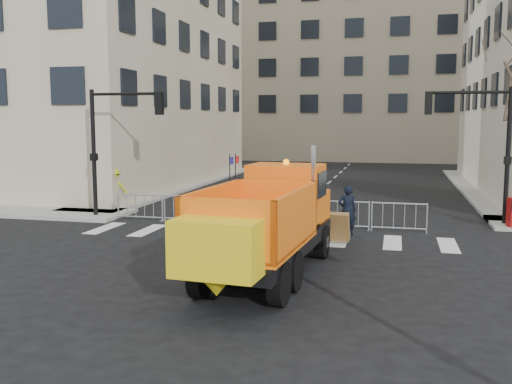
% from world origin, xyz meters
% --- Properties ---
extents(ground, '(120.00, 120.00, 0.00)m').
position_xyz_m(ground, '(0.00, 0.00, 0.00)').
color(ground, black).
rests_on(ground, ground).
extents(sidewalk_back, '(64.00, 5.00, 0.15)m').
position_xyz_m(sidewalk_back, '(0.00, 8.50, 0.07)').
color(sidewalk_back, gray).
rests_on(sidewalk_back, ground).
extents(building_far, '(30.00, 18.00, 24.00)m').
position_xyz_m(building_far, '(0.00, 52.00, 12.00)').
color(building_far, '#BCAC8F').
rests_on(building_far, ground).
extents(traffic_light_left, '(0.18, 0.18, 5.40)m').
position_xyz_m(traffic_light_left, '(-8.00, 7.50, 2.70)').
color(traffic_light_left, black).
rests_on(traffic_light_left, ground).
extents(traffic_light_right, '(0.18, 0.18, 5.40)m').
position_xyz_m(traffic_light_right, '(8.50, 9.50, 2.70)').
color(traffic_light_right, black).
rests_on(traffic_light_right, ground).
extents(crowd_barriers, '(12.60, 0.60, 1.10)m').
position_xyz_m(crowd_barriers, '(-0.75, 7.60, 0.55)').
color(crowd_barriers, '#9EA0A5').
rests_on(crowd_barriers, ground).
extents(plow_truck, '(3.15, 9.03, 3.45)m').
position_xyz_m(plow_truck, '(1.10, 0.23, 1.53)').
color(plow_truck, black).
rests_on(plow_truck, ground).
extents(cop_a, '(0.75, 0.58, 1.82)m').
position_xyz_m(cop_a, '(2.67, 6.42, 0.91)').
color(cop_a, black).
rests_on(cop_a, ground).
extents(cop_b, '(0.99, 0.78, 2.00)m').
position_xyz_m(cop_b, '(0.09, 5.56, 1.00)').
color(cop_b, black).
rests_on(cop_b, ground).
extents(cop_c, '(1.18, 0.88, 1.86)m').
position_xyz_m(cop_c, '(1.58, 5.53, 0.93)').
color(cop_c, black).
rests_on(cop_c, ground).
extents(worker, '(1.36, 1.20, 1.83)m').
position_xyz_m(worker, '(-8.16, 9.45, 1.07)').
color(worker, '#B9C116').
rests_on(worker, sidewalk_back).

